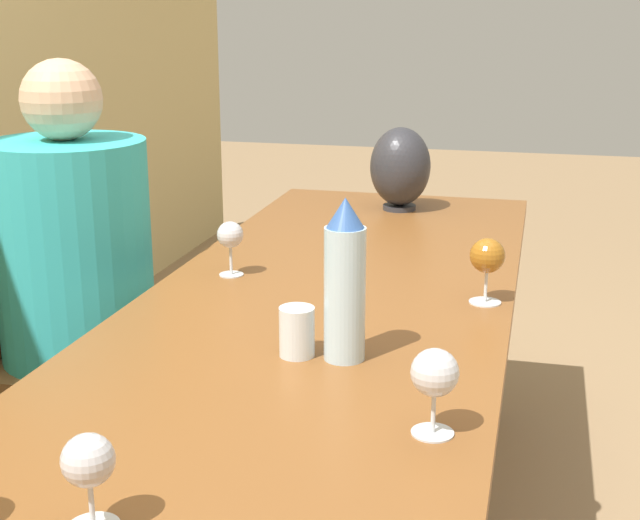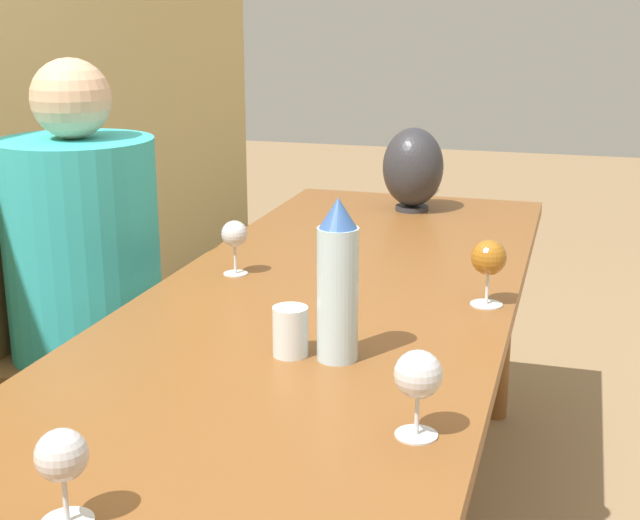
% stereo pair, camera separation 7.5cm
% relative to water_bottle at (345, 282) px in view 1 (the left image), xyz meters
% --- Properties ---
extents(dining_table, '(2.69, 0.80, 0.73)m').
position_rel_water_bottle_xyz_m(dining_table, '(0.12, 0.12, -0.21)').
color(dining_table, brown).
rests_on(dining_table, ground_plane).
extents(water_bottle, '(0.07, 0.07, 0.30)m').
position_rel_water_bottle_xyz_m(water_bottle, '(0.00, 0.00, 0.00)').
color(water_bottle, silver).
rests_on(water_bottle, dining_table).
extents(water_tumbler, '(0.07, 0.07, 0.09)m').
position_rel_water_bottle_xyz_m(water_tumbler, '(-0.01, 0.09, -0.10)').
color(water_tumbler, silver).
rests_on(water_tumbler, dining_table).
extents(vase, '(0.19, 0.19, 0.26)m').
position_rel_water_bottle_xyz_m(vase, '(1.24, 0.10, -0.01)').
color(vase, '#2D2D33').
rests_on(vase, dining_table).
extents(wine_glass_1, '(0.08, 0.08, 0.14)m').
position_rel_water_bottle_xyz_m(wine_glass_1, '(0.38, -0.23, -0.04)').
color(wine_glass_1, silver).
rests_on(wine_glass_1, dining_table).
extents(wine_glass_3, '(0.07, 0.07, 0.14)m').
position_rel_water_bottle_xyz_m(wine_glass_3, '(-0.26, -0.19, -0.05)').
color(wine_glass_3, silver).
rests_on(wine_glass_3, dining_table).
extents(wine_glass_4, '(0.06, 0.06, 0.13)m').
position_rel_water_bottle_xyz_m(wine_glass_4, '(0.44, 0.37, -0.05)').
color(wine_glass_4, silver).
rests_on(wine_glass_4, dining_table).
extents(wine_glass_5, '(0.07, 0.07, 0.13)m').
position_rel_water_bottle_xyz_m(wine_glass_5, '(-0.61, 0.18, -0.06)').
color(wine_glass_5, silver).
rests_on(wine_glass_5, dining_table).
extents(chair_far, '(0.44, 0.44, 0.95)m').
position_rel_water_bottle_xyz_m(chair_far, '(0.48, 0.88, -0.36)').
color(chair_far, brown).
rests_on(chair_far, ground_plane).
extents(person_far, '(0.39, 0.39, 1.22)m').
position_rel_water_bottle_xyz_m(person_far, '(0.48, 0.79, -0.23)').
color(person_far, '#2D2D38').
rests_on(person_far, ground_plane).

